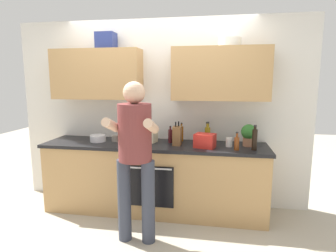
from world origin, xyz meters
TOP-DOWN VIEW (x-y plane):
  - ground_plane at (0.00, 0.00)m, footprint 12.00×12.00m
  - back_wall_unit at (0.00, 0.27)m, footprint 4.00×0.38m
  - counter at (0.00, -0.00)m, footprint 2.84×0.67m
  - person_standing at (-0.03, -0.72)m, footprint 0.49×0.45m
  - bottle_syrup at (0.33, 0.21)m, footprint 0.05×0.05m
  - bottle_oil at (0.67, 0.19)m, footprint 0.07×0.07m
  - bottle_soy at (1.21, -0.13)m, footprint 0.06×0.06m
  - bottle_vinegar at (1.01, -0.16)m, footprint 0.06×0.06m
  - bottle_wine at (0.20, 0.09)m, footprint 0.05×0.05m
  - cup_coffee at (0.94, -0.00)m, footprint 0.08×0.08m
  - cup_stoneware at (-0.53, 0.02)m, footprint 0.09×0.09m
  - mixing_bowl at (-0.76, 0.01)m, footprint 0.20×0.20m
  - knife_block at (0.30, -0.02)m, footprint 0.10×0.14m
  - potted_herb at (1.17, 0.07)m, footprint 0.19×0.19m
  - grocery_bag_rice at (-0.07, 0.08)m, footprint 0.20×0.18m
  - grocery_bag_crisps at (0.65, -0.09)m, footprint 0.27×0.24m

SIDE VIEW (x-z plane):
  - ground_plane at x=0.00m, z-range 0.00..0.00m
  - counter at x=0.00m, z-range 0.00..0.90m
  - cup_stoneware at x=-0.53m, z-range 0.90..0.98m
  - mixing_bowl at x=-0.76m, z-range 0.90..0.99m
  - cup_coffee at x=0.94m, z-range 0.90..1.01m
  - grocery_bag_crisps at x=0.65m, z-range 0.90..1.07m
  - bottle_vinegar at x=1.01m, z-range 0.88..1.09m
  - grocery_bag_rice at x=-0.07m, z-range 0.90..1.08m
  - bottle_wine at x=0.20m, z-range 0.88..1.10m
  - person_standing at x=-0.03m, z-range 0.16..1.84m
  - bottle_syrup at x=0.33m, z-range 0.88..1.13m
  - bottle_oil at x=0.67m, z-range 0.88..1.15m
  - knife_block at x=0.30m, z-range 0.87..1.17m
  - bottle_soy at x=1.21m, z-range 0.88..1.18m
  - potted_herb at x=1.17m, z-range 0.91..1.18m
  - back_wall_unit at x=0.00m, z-range 0.25..2.75m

